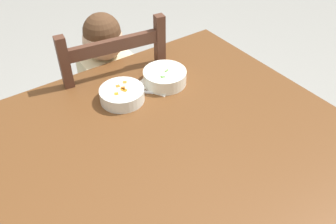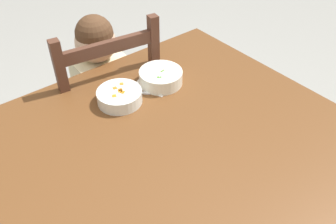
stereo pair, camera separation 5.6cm
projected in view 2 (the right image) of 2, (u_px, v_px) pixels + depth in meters
dining_table at (177, 165)px, 1.18m from camera, size 1.13×1.07×0.78m
dining_chair at (107, 116)px, 1.69m from camera, size 0.48×0.48×0.98m
child_figure at (105, 87)px, 1.58m from camera, size 0.32×0.31×0.96m
bowl_of_peas at (161, 77)px, 1.34m from camera, size 0.16×0.16×0.05m
bowl_of_carrots at (120, 96)px, 1.25m from camera, size 0.16×0.16×0.05m
spoon at (125, 92)px, 1.30m from camera, size 0.11×0.11×0.01m
paper_napkin at (157, 82)px, 1.36m from camera, size 0.19×0.18×0.00m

